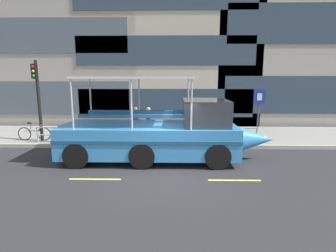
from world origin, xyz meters
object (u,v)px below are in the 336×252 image
at_px(parking_sign, 259,106).
at_px(leaned_bicycle, 34,133).
at_px(pedestrian_near_bow, 227,119).
at_px(pedestrian_mid_left, 149,119).
at_px(duck_tour_boat, 161,134).
at_px(traffic_light_pole, 38,93).
at_px(pedestrian_mid_right, 136,119).

height_order(parking_sign, leaned_bicycle, parking_sign).
relative_size(parking_sign, pedestrian_near_bow, 1.62).
bearing_deg(pedestrian_mid_left, duck_tour_boat, -76.44).
relative_size(traffic_light_pole, pedestrian_mid_left, 2.49).
distance_m(traffic_light_pole, duck_tour_boat, 6.97).
xyz_separation_m(parking_sign, duck_tour_boat, (-4.87, -2.70, -0.89)).
bearing_deg(pedestrian_mid_left, parking_sign, -9.20).
bearing_deg(duck_tour_boat, pedestrian_mid_right, 113.95).
relative_size(traffic_light_pole, duck_tour_boat, 0.46).
relative_size(duck_tour_boat, pedestrian_mid_right, 5.42).
bearing_deg(leaned_bicycle, pedestrian_mid_right, 11.19).
height_order(pedestrian_mid_left, pedestrian_mid_right, pedestrian_mid_right).
relative_size(pedestrian_near_bow, pedestrian_mid_right, 1.00).
relative_size(traffic_light_pole, leaned_bicycle, 2.36).
bearing_deg(duck_tour_boat, pedestrian_mid_left, 103.56).
xyz_separation_m(traffic_light_pole, pedestrian_near_bow, (9.80, 1.19, -1.49)).
relative_size(leaned_bicycle, pedestrian_near_bow, 1.05).
height_order(traffic_light_pole, duck_tour_boat, traffic_light_pole).
relative_size(parking_sign, leaned_bicycle, 1.54).
xyz_separation_m(traffic_light_pole, duck_tour_boat, (6.35, -2.41, -1.56)).
distance_m(parking_sign, pedestrian_near_bow, 1.88).
bearing_deg(pedestrian_mid_left, pedestrian_mid_right, -174.35).
relative_size(pedestrian_mid_left, pedestrian_mid_right, 0.99).
bearing_deg(pedestrian_mid_right, leaned_bicycle, -168.81).
height_order(parking_sign, pedestrian_mid_right, parking_sign).
relative_size(leaned_bicycle, pedestrian_mid_left, 1.05).
height_order(pedestrian_near_bow, pedestrian_mid_left, pedestrian_near_bow).
bearing_deg(traffic_light_pole, pedestrian_mid_right, 13.54).
height_order(traffic_light_pole, pedestrian_mid_right, traffic_light_pole).
bearing_deg(pedestrian_mid_left, pedestrian_near_bow, -0.35).
height_order(leaned_bicycle, pedestrian_mid_right, pedestrian_mid_right).
xyz_separation_m(parking_sign, pedestrian_near_bow, (-1.43, 0.90, -0.82)).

